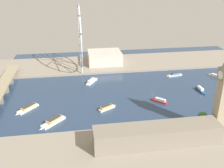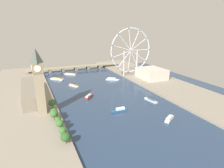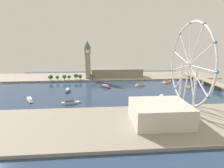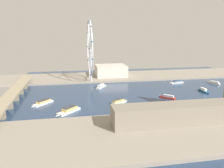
{
  "view_description": "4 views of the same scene",
  "coord_description": "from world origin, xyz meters",
  "px_view_note": "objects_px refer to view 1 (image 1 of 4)",
  "views": [
    {
      "loc": [
        -294.81,
        100.23,
        144.09
      ],
      "look_at": [
        -7.73,
        55.08,
        19.58
      ],
      "focal_mm": 41.51,
      "sensor_mm": 36.0,
      "label": 1
    },
    {
      "loc": [
        -107.74,
        -270.38,
        109.23
      ],
      "look_at": [
        18.51,
        12.78,
        12.96
      ],
      "focal_mm": 30.79,
      "sensor_mm": 36.0,
      "label": 2
    },
    {
      "loc": [
        283.32,
        -13.54,
        82.46
      ],
      "look_at": [
        4.59,
        9.03,
        14.1
      ],
      "focal_mm": 28.31,
      "sensor_mm": 36.0,
      "label": 3
    },
    {
      "loc": [
        -293.02,
        121.42,
        85.14
      ],
      "look_at": [
        9.86,
        65.83,
        13.77
      ],
      "focal_mm": 36.93,
      "sensor_mm": 36.0,
      "label": 4
    }
  ],
  "objects_px": {
    "tour_boat_1": "(201,90)",
    "tour_boat_4": "(53,121)",
    "parliament_block": "(157,135)",
    "tour_boat_3": "(28,108)",
    "clock_tower": "(224,91)",
    "tour_boat_5": "(92,81)",
    "tour_boat_7": "(215,76)",
    "tour_boat_6": "(175,75)",
    "riverside_hall": "(105,57)",
    "tour_boat_0": "(107,108)",
    "ferris_wheel": "(80,37)",
    "tour_boat_2": "(159,100)"
  },
  "relations": [
    {
      "from": "tour_boat_1",
      "to": "tour_boat_3",
      "type": "relative_size",
      "value": 0.87
    },
    {
      "from": "riverside_hall",
      "to": "tour_boat_3",
      "type": "relative_size",
      "value": 2.01
    },
    {
      "from": "tour_boat_3",
      "to": "tour_boat_5",
      "type": "bearing_deg",
      "value": 170.95
    },
    {
      "from": "parliament_block",
      "to": "tour_boat_3",
      "type": "height_order",
      "value": "parliament_block"
    },
    {
      "from": "tour_boat_1",
      "to": "tour_boat_7",
      "type": "distance_m",
      "value": 63.47
    },
    {
      "from": "tour_boat_0",
      "to": "tour_boat_7",
      "type": "bearing_deg",
      "value": -7.28
    },
    {
      "from": "tour_boat_3",
      "to": "tour_boat_4",
      "type": "relative_size",
      "value": 1.0
    },
    {
      "from": "clock_tower",
      "to": "parliament_block",
      "type": "relative_size",
      "value": 0.71
    },
    {
      "from": "clock_tower",
      "to": "tour_boat_1",
      "type": "xyz_separation_m",
      "value": [
        93.11,
        -29.85,
        -42.77
      ]
    },
    {
      "from": "tour_boat_0",
      "to": "riverside_hall",
      "type": "bearing_deg",
      "value": 53.2
    },
    {
      "from": "tour_boat_6",
      "to": "tour_boat_7",
      "type": "relative_size",
      "value": 1.28
    },
    {
      "from": "tour_boat_6",
      "to": "tour_boat_1",
      "type": "bearing_deg",
      "value": 93.22
    },
    {
      "from": "clock_tower",
      "to": "tour_boat_0",
      "type": "bearing_deg",
      "value": 57.7
    },
    {
      "from": "tour_boat_0",
      "to": "tour_boat_4",
      "type": "height_order",
      "value": "tour_boat_4"
    },
    {
      "from": "parliament_block",
      "to": "tour_boat_2",
      "type": "xyz_separation_m",
      "value": [
        83.62,
        -30.69,
        -9.91
      ]
    },
    {
      "from": "riverside_hall",
      "to": "tour_boat_0",
      "type": "height_order",
      "value": "riverside_hall"
    },
    {
      "from": "ferris_wheel",
      "to": "tour_boat_5",
      "type": "distance_m",
      "value": 73.55
    },
    {
      "from": "tour_boat_3",
      "to": "tour_boat_7",
      "type": "distance_m",
      "value": 271.62
    },
    {
      "from": "riverside_hall",
      "to": "tour_boat_6",
      "type": "relative_size",
      "value": 2.01
    },
    {
      "from": "tour_boat_1",
      "to": "tour_boat_4",
      "type": "bearing_deg",
      "value": -74.86
    },
    {
      "from": "tour_boat_7",
      "to": "tour_boat_5",
      "type": "bearing_deg",
      "value": 56.76
    },
    {
      "from": "parliament_block",
      "to": "tour_boat_5",
      "type": "relative_size",
      "value": 4.21
    },
    {
      "from": "parliament_block",
      "to": "tour_boat_5",
      "type": "xyz_separation_m",
      "value": [
        157.19,
        45.48,
        -9.81
      ]
    },
    {
      "from": "parliament_block",
      "to": "clock_tower",
      "type": "bearing_deg",
      "value": -79.61
    },
    {
      "from": "tour_boat_5",
      "to": "tour_boat_7",
      "type": "bearing_deg",
      "value": -59.69
    },
    {
      "from": "tour_boat_3",
      "to": "riverside_hall",
      "type": "bearing_deg",
      "value": -176.54
    },
    {
      "from": "ferris_wheel",
      "to": "riverside_hall",
      "type": "bearing_deg",
      "value": -56.06
    },
    {
      "from": "parliament_block",
      "to": "tour_boat_1",
      "type": "relative_size",
      "value": 4.77
    },
    {
      "from": "clock_tower",
      "to": "tour_boat_6",
      "type": "height_order",
      "value": "clock_tower"
    },
    {
      "from": "clock_tower",
      "to": "tour_boat_6",
      "type": "relative_size",
      "value": 2.93
    },
    {
      "from": "tour_boat_2",
      "to": "parliament_block",
      "type": "bearing_deg",
      "value": 115.2
    },
    {
      "from": "tour_boat_0",
      "to": "tour_boat_6",
      "type": "height_order",
      "value": "tour_boat_0"
    },
    {
      "from": "tour_boat_4",
      "to": "tour_boat_5",
      "type": "height_order",
      "value": "tour_boat_4"
    },
    {
      "from": "tour_boat_4",
      "to": "tour_boat_6",
      "type": "xyz_separation_m",
      "value": [
        109.06,
        -176.03,
        -0.28
      ]
    },
    {
      "from": "parliament_block",
      "to": "tour_boat_7",
      "type": "distance_m",
      "value": 205.16
    },
    {
      "from": "parliament_block",
      "to": "tour_boat_5",
      "type": "height_order",
      "value": "parliament_block"
    },
    {
      "from": "tour_boat_3",
      "to": "tour_boat_6",
      "type": "xyz_separation_m",
      "value": [
        74.64,
        -206.31,
        0.04
      ]
    },
    {
      "from": "riverside_hall",
      "to": "tour_boat_4",
      "type": "xyz_separation_m",
      "value": [
        -178.99,
        77.49,
        -10.47
      ]
    },
    {
      "from": "tour_boat_2",
      "to": "tour_boat_6",
      "type": "relative_size",
      "value": 0.68
    },
    {
      "from": "tour_boat_2",
      "to": "tour_boat_5",
      "type": "distance_m",
      "value": 105.9
    },
    {
      "from": "clock_tower",
      "to": "tour_boat_7",
      "type": "height_order",
      "value": "clock_tower"
    },
    {
      "from": "tour_boat_2",
      "to": "tour_boat_3",
      "type": "distance_m",
      "value": 155.4
    },
    {
      "from": "parliament_block",
      "to": "riverside_hall",
      "type": "height_order",
      "value": "riverside_hall"
    },
    {
      "from": "tour_boat_2",
      "to": "tour_boat_6",
      "type": "xyz_separation_m",
      "value": [
        79.93,
        -51.0,
        0.01
      ]
    },
    {
      "from": "tour_boat_0",
      "to": "ferris_wheel",
      "type": "bearing_deg",
      "value": 69.5
    },
    {
      "from": "clock_tower",
      "to": "tour_boat_7",
      "type": "relative_size",
      "value": 3.75
    },
    {
      "from": "tour_boat_0",
      "to": "tour_boat_5",
      "type": "distance_m",
      "value": 82.79
    },
    {
      "from": "tour_boat_1",
      "to": "tour_boat_7",
      "type": "xyz_separation_m",
      "value": [
        44.45,
        -45.31,
        -0.22
      ]
    },
    {
      "from": "clock_tower",
      "to": "tour_boat_4",
      "type": "bearing_deg",
      "value": 75.04
    },
    {
      "from": "tour_boat_6",
      "to": "clock_tower",
      "type": "bearing_deg",
      "value": 74.26
    }
  ]
}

